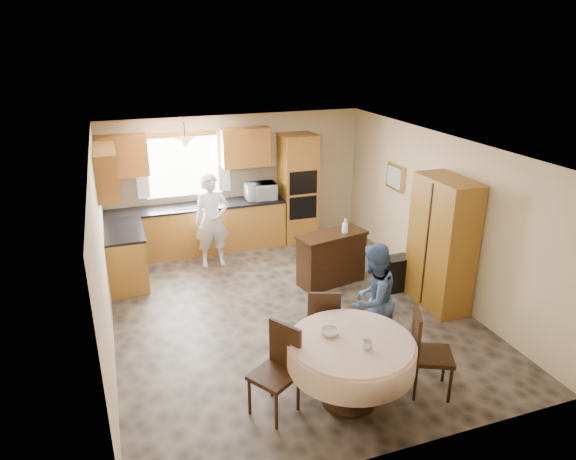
% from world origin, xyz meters
% --- Properties ---
extents(floor, '(5.00, 6.00, 0.01)m').
position_xyz_m(floor, '(0.00, 0.00, 0.00)').
color(floor, brown).
rests_on(floor, ground).
extents(ceiling, '(5.00, 6.00, 0.01)m').
position_xyz_m(ceiling, '(0.00, 0.00, 2.50)').
color(ceiling, white).
rests_on(ceiling, wall_back).
extents(wall_back, '(5.00, 0.02, 2.50)m').
position_xyz_m(wall_back, '(0.00, 3.00, 1.25)').
color(wall_back, tan).
rests_on(wall_back, floor).
extents(wall_front, '(5.00, 0.02, 2.50)m').
position_xyz_m(wall_front, '(0.00, -3.00, 1.25)').
color(wall_front, tan).
rests_on(wall_front, floor).
extents(wall_left, '(0.02, 6.00, 2.50)m').
position_xyz_m(wall_left, '(-2.50, 0.00, 1.25)').
color(wall_left, tan).
rests_on(wall_left, floor).
extents(wall_right, '(0.02, 6.00, 2.50)m').
position_xyz_m(wall_right, '(2.50, 0.00, 1.25)').
color(wall_right, tan).
rests_on(wall_right, floor).
extents(window, '(1.40, 0.03, 1.10)m').
position_xyz_m(window, '(-1.00, 2.98, 1.60)').
color(window, white).
rests_on(window, wall_back).
extents(curtain_left, '(0.22, 0.02, 1.15)m').
position_xyz_m(curtain_left, '(-1.75, 2.93, 1.65)').
color(curtain_left, white).
rests_on(curtain_left, wall_back).
extents(curtain_right, '(0.22, 0.02, 1.15)m').
position_xyz_m(curtain_right, '(-0.25, 2.93, 1.65)').
color(curtain_right, white).
rests_on(curtain_right, wall_back).
extents(base_cab_back, '(3.30, 0.60, 0.88)m').
position_xyz_m(base_cab_back, '(-0.85, 2.70, 0.44)').
color(base_cab_back, '#BE7B32').
rests_on(base_cab_back, floor).
extents(counter_back, '(3.30, 0.64, 0.04)m').
position_xyz_m(counter_back, '(-0.85, 2.70, 0.90)').
color(counter_back, black).
rests_on(counter_back, base_cab_back).
extents(base_cab_left, '(0.60, 1.20, 0.88)m').
position_xyz_m(base_cab_left, '(-2.20, 1.80, 0.44)').
color(base_cab_left, '#BE7B32').
rests_on(base_cab_left, floor).
extents(counter_left, '(0.64, 1.20, 0.04)m').
position_xyz_m(counter_left, '(-2.20, 1.80, 0.90)').
color(counter_left, black).
rests_on(counter_left, base_cab_left).
extents(backsplash, '(3.30, 0.02, 0.55)m').
position_xyz_m(backsplash, '(-0.85, 2.99, 1.18)').
color(backsplash, beige).
rests_on(backsplash, wall_back).
extents(wall_cab_left, '(0.85, 0.33, 0.72)m').
position_xyz_m(wall_cab_left, '(-2.05, 2.83, 1.91)').
color(wall_cab_left, '#AC5F2B').
rests_on(wall_cab_left, wall_back).
extents(wall_cab_right, '(0.90, 0.33, 0.72)m').
position_xyz_m(wall_cab_right, '(0.15, 2.83, 1.91)').
color(wall_cab_right, '#AC5F2B').
rests_on(wall_cab_right, wall_back).
extents(wall_cab_side, '(0.33, 1.20, 0.72)m').
position_xyz_m(wall_cab_side, '(-2.33, 1.80, 1.91)').
color(wall_cab_side, '#AC5F2B').
rests_on(wall_cab_side, wall_left).
extents(oven_tower, '(0.66, 0.62, 2.12)m').
position_xyz_m(oven_tower, '(1.15, 2.69, 1.06)').
color(oven_tower, '#BE7B32').
rests_on(oven_tower, floor).
extents(oven_upper, '(0.56, 0.01, 0.45)m').
position_xyz_m(oven_upper, '(1.15, 2.38, 1.25)').
color(oven_upper, black).
rests_on(oven_upper, oven_tower).
extents(oven_lower, '(0.56, 0.01, 0.45)m').
position_xyz_m(oven_lower, '(1.15, 2.38, 0.75)').
color(oven_lower, black).
rests_on(oven_lower, oven_tower).
extents(pendant, '(0.36, 0.36, 0.18)m').
position_xyz_m(pendant, '(-1.00, 2.50, 2.12)').
color(pendant, beige).
rests_on(pendant, ceiling).
extents(sideboard, '(1.22, 0.70, 0.82)m').
position_xyz_m(sideboard, '(0.98, 0.63, 0.41)').
color(sideboard, '#351D0E').
rests_on(sideboard, floor).
extents(space_heater, '(0.42, 0.30, 0.56)m').
position_xyz_m(space_heater, '(1.88, 0.06, 0.28)').
color(space_heater, black).
rests_on(space_heater, floor).
extents(cupboard, '(0.52, 1.04, 1.99)m').
position_xyz_m(cupboard, '(2.22, -0.55, 0.99)').
color(cupboard, '#BE7B32').
rests_on(cupboard, floor).
extents(dining_table, '(1.40, 1.40, 0.80)m').
position_xyz_m(dining_table, '(-0.03, -2.16, 0.62)').
color(dining_table, '#351D0E').
rests_on(dining_table, floor).
extents(chair_left, '(0.60, 0.60, 1.01)m').
position_xyz_m(chair_left, '(-0.81, -2.00, 0.56)').
color(chair_left, '#351D0E').
rests_on(chair_left, floor).
extents(chair_back, '(0.55, 0.55, 0.98)m').
position_xyz_m(chair_back, '(0.03, -1.27, 0.54)').
color(chair_back, '#351D0E').
rests_on(chair_back, floor).
extents(chair_right, '(0.59, 0.59, 1.03)m').
position_xyz_m(chair_right, '(0.85, -2.26, 0.57)').
color(chair_right, '#351D0E').
rests_on(chair_right, floor).
extents(framed_picture, '(0.06, 0.55, 0.45)m').
position_xyz_m(framed_picture, '(2.47, 1.27, 1.52)').
color(framed_picture, gold).
rests_on(framed_picture, wall_right).
extents(microwave, '(0.58, 0.40, 0.32)m').
position_xyz_m(microwave, '(0.38, 2.65, 1.08)').
color(microwave, silver).
rests_on(microwave, counter_back).
extents(person_sink, '(0.62, 0.41, 1.67)m').
position_xyz_m(person_sink, '(-0.70, 2.00, 0.84)').
color(person_sink, silver).
rests_on(person_sink, floor).
extents(person_dining, '(0.91, 0.85, 1.50)m').
position_xyz_m(person_dining, '(0.65, -1.35, 0.75)').
color(person_dining, '#39527E').
rests_on(person_dining, floor).
extents(bowl_sideboard, '(0.23, 0.23, 0.05)m').
position_xyz_m(bowl_sideboard, '(0.70, 0.63, 0.85)').
color(bowl_sideboard, '#B2B2B2').
rests_on(bowl_sideboard, sideboard).
extents(bottle_sideboard, '(0.11, 0.11, 0.28)m').
position_xyz_m(bottle_sideboard, '(1.21, 0.63, 0.96)').
color(bottle_sideboard, silver).
rests_on(bottle_sideboard, sideboard).
extents(cup_table, '(0.16, 0.16, 0.09)m').
position_xyz_m(cup_table, '(0.05, -2.35, 0.84)').
color(cup_table, '#B2B2B2').
rests_on(cup_table, dining_table).
extents(bowl_table, '(0.21, 0.21, 0.06)m').
position_xyz_m(bowl_table, '(-0.21, -1.98, 0.83)').
color(bowl_table, '#B2B2B2').
rests_on(bowl_table, dining_table).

